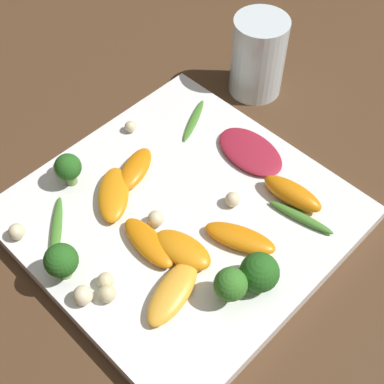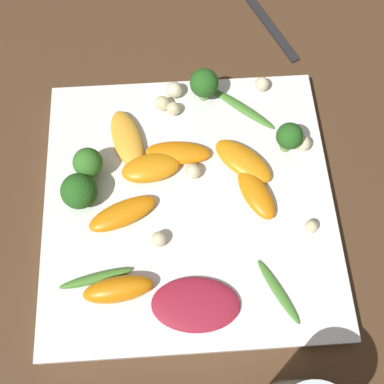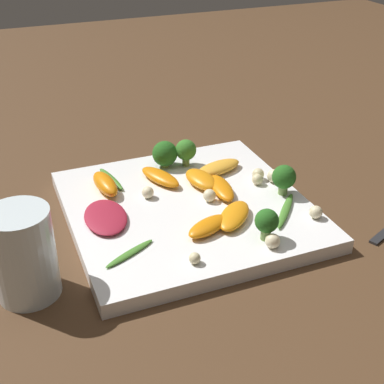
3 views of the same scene
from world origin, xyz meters
name	(u,v)px [view 1 (image 1 of 3)]	position (x,y,z in m)	size (l,w,h in m)	color
ground_plane	(181,221)	(0.00, 0.00, 0.00)	(2.40, 2.40, 0.00)	#4C331E
plate	(181,215)	(0.00, 0.00, 0.01)	(0.31, 0.31, 0.02)	white
drinking_glass	(258,57)	(0.08, -0.22, 0.05)	(0.07, 0.07, 0.10)	silver
radicchio_leaf_0	(248,150)	(0.00, -0.11, 0.02)	(0.09, 0.06, 0.01)	maroon
orange_segment_0	(182,250)	(-0.04, 0.04, 0.03)	(0.07, 0.04, 0.02)	orange
orange_segment_1	(173,292)	(-0.06, 0.07, 0.03)	(0.05, 0.08, 0.02)	#FCAD33
orange_segment_2	(113,194)	(0.06, 0.04, 0.03)	(0.07, 0.07, 0.01)	orange
orange_segment_3	(134,169)	(0.07, 0.00, 0.03)	(0.05, 0.07, 0.01)	orange
orange_segment_4	(240,238)	(-0.07, -0.01, 0.03)	(0.08, 0.05, 0.01)	orange
orange_segment_5	(148,243)	(-0.01, 0.05, 0.03)	(0.07, 0.03, 0.01)	orange
orange_segment_6	(292,194)	(-0.07, -0.09, 0.03)	(0.07, 0.03, 0.02)	orange
broccoli_floret_0	(231,285)	(-0.10, 0.04, 0.04)	(0.03, 0.03, 0.04)	#7A9E51
broccoli_floret_1	(259,273)	(-0.11, 0.01, 0.04)	(0.04, 0.04, 0.04)	#7A9E51
broccoli_floret_2	(61,261)	(0.03, 0.13, 0.04)	(0.03, 0.03, 0.04)	#84AD5B
broccoli_floret_3	(68,168)	(0.11, 0.06, 0.04)	(0.03, 0.03, 0.04)	#7A9E51
arugula_sprig_0	(56,232)	(0.07, 0.11, 0.02)	(0.07, 0.07, 0.01)	#47842D
arugula_sprig_1	(301,217)	(-0.10, -0.08, 0.02)	(0.07, 0.02, 0.01)	#47842D
arugula_sprig_2	(194,120)	(0.08, -0.10, 0.02)	(0.04, 0.07, 0.00)	#47842D
macadamia_nut_0	(17,232)	(0.09, 0.14, 0.03)	(0.02, 0.02, 0.02)	beige
macadamia_nut_1	(107,294)	(-0.02, 0.12, 0.03)	(0.02, 0.02, 0.02)	beige
macadamia_nut_2	(233,199)	(-0.03, -0.04, 0.03)	(0.02, 0.02, 0.02)	beige
macadamia_nut_3	(83,295)	(-0.01, 0.14, 0.03)	(0.02, 0.02, 0.02)	beige
macadamia_nut_4	(130,127)	(0.12, -0.04, 0.03)	(0.01, 0.01, 0.01)	beige
macadamia_nut_5	(61,167)	(0.13, 0.06, 0.03)	(0.02, 0.02, 0.02)	beige
macadamia_nut_6	(156,219)	(0.01, 0.03, 0.03)	(0.02, 0.02, 0.02)	beige
macadamia_nut_7	(105,280)	(-0.01, 0.11, 0.03)	(0.02, 0.02, 0.02)	beige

